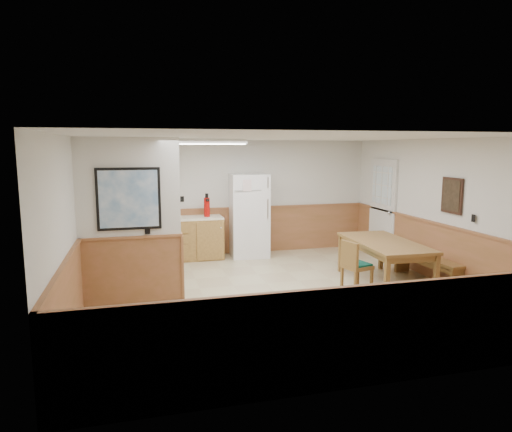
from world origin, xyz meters
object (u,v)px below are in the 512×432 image
object	(u,v)px
dining_table	(384,246)
soap_bottle	(132,214)
dining_chair	(353,263)
dining_bench	(428,263)
fire_extinguisher	(207,207)
refrigerator	(249,215)

from	to	relation	value
dining_table	soap_bottle	bearing A→B (deg)	150.88
dining_table	dining_chair	size ratio (longest dim) A/B	2.31
dining_bench	fire_extinguisher	distance (m)	4.48
refrigerator	fire_extinguisher	world-z (taller)	refrigerator
dining_bench	soap_bottle	xyz separation A→B (m)	(-5.03, 2.67, 0.68)
dining_table	fire_extinguisher	distance (m)	3.75
dining_chair	dining_bench	bearing A→B (deg)	-5.88
dining_table	dining_chair	xyz separation A→B (m)	(-0.73, -0.30, -0.17)
dining_chair	fire_extinguisher	world-z (taller)	fire_extinguisher
dining_table	fire_extinguisher	bearing A→B (deg)	138.40
dining_table	fire_extinguisher	xyz separation A→B (m)	(-2.68, 2.59, 0.45)
dining_bench	dining_chair	bearing A→B (deg)	-178.14
refrigerator	dining_chair	distance (m)	3.08
dining_bench	fire_extinguisher	size ratio (longest dim) A/B	3.10
dining_chair	refrigerator	bearing A→B (deg)	96.16
dining_table	dining_bench	size ratio (longest dim) A/B	1.29
dining_bench	soap_bottle	distance (m)	5.73
dining_bench	soap_bottle	size ratio (longest dim) A/B	6.35
dining_table	fire_extinguisher	world-z (taller)	fire_extinguisher
dining_chair	soap_bottle	size ratio (longest dim) A/B	3.56
refrigerator	soap_bottle	xyz separation A→B (m)	(-2.43, 0.01, 0.13)
refrigerator	soap_bottle	size ratio (longest dim) A/B	7.48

